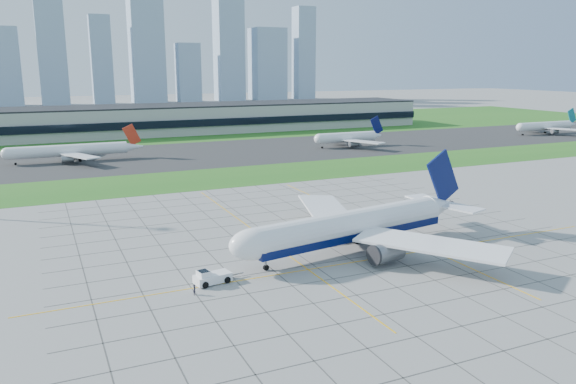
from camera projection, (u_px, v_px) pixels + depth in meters
name	position (u px, v px, depth m)	size (l,w,h in m)	color
ground	(349.00, 259.00, 109.61)	(1400.00, 1400.00, 0.00)	#989792
grass_median	(214.00, 178.00, 189.66)	(700.00, 35.00, 0.04)	#21601B
asphalt_taxiway	(176.00, 155.00, 238.58)	(700.00, 75.00, 0.04)	#383838
grass_far	(133.00, 130.00, 336.43)	(700.00, 145.00, 0.04)	#21601B
apron_markings	(325.00, 243.00, 119.64)	(120.00, 130.00, 0.03)	#474744
terminal	(209.00, 117.00, 328.44)	(260.00, 43.00, 15.80)	#B7B7B2
city_skyline	(76.00, 44.00, 555.80)	(523.00, 32.40, 160.00)	#95ACC3
airliner	(353.00, 226.00, 113.56)	(59.26, 59.57, 18.76)	white
pushback_tug	(211.00, 277.00, 96.95)	(9.35, 4.09, 2.57)	white
crew_near	(195.00, 290.00, 92.13)	(0.67, 0.44, 1.84)	black
crew_far	(474.00, 251.00, 111.37)	(0.85, 0.66, 1.75)	black
distant_jet_1	(71.00, 150.00, 222.06)	(50.24, 42.66, 14.08)	white
distant_jet_2	(348.00, 137.00, 263.43)	(34.72, 42.66, 14.08)	white
distant_jet_3	(546.00, 126.00, 314.44)	(42.69, 42.66, 14.08)	white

